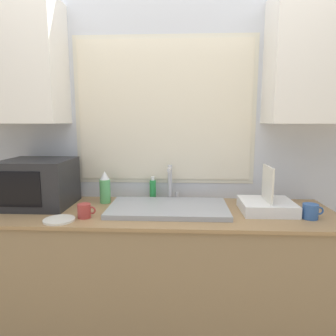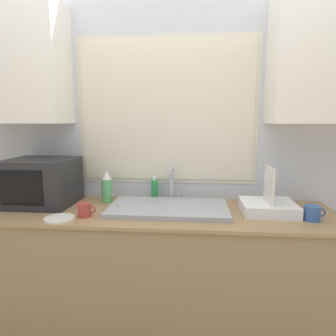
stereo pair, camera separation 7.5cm
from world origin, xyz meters
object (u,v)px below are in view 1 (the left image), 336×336
Objects in this scene: soap_bottle at (153,189)px; mug_near_sink at (84,211)px; faucet at (170,180)px; microwave at (39,183)px; spray_bottle at (105,188)px; dish_rack at (267,205)px.

soap_bottle is 0.56m from mug_near_sink.
faucet is 0.89m from microwave.
microwave reaches higher than mug_near_sink.
spray_bottle is 1.30× the size of soap_bottle.
faucet is 0.46m from spray_bottle.
microwave is (-0.88, -0.16, 0.01)m from faucet.
microwave reaches higher than soap_bottle.
microwave is 1.35× the size of dish_rack.
dish_rack is (1.49, -0.06, -0.11)m from microwave.
dish_rack is at bearing -19.02° from soap_bottle.
spray_bottle is 0.34m from mug_near_sink.
spray_bottle is at bearing -162.97° from soap_bottle.
microwave is at bearing 148.23° from mug_near_sink.
spray_bottle is at bearing 171.61° from dish_rack.
dish_rack reaches higher than faucet.
faucet is at bearing -14.29° from soap_bottle.
mug_near_sink is at bearing -96.53° from spray_bottle.
mug_near_sink is at bearing -140.92° from faucet.
soap_bottle is at bearing 160.98° from dish_rack.
spray_bottle is at bearing 12.37° from microwave.
microwave is 0.44m from spray_bottle.
microwave reaches higher than faucet.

